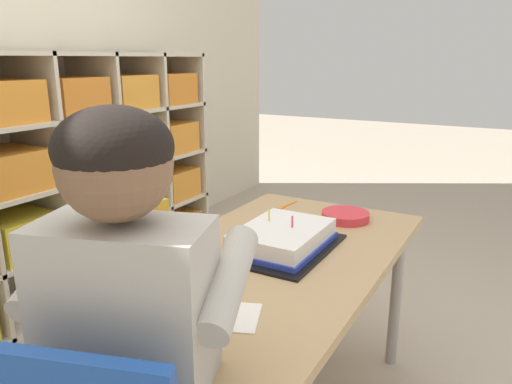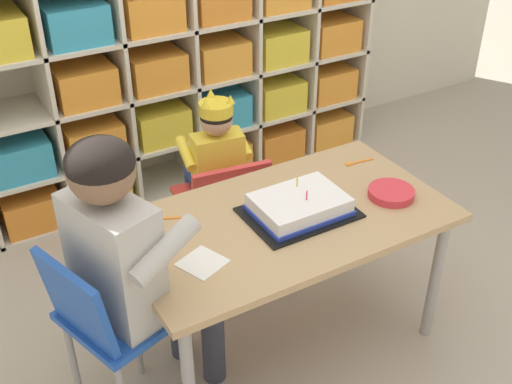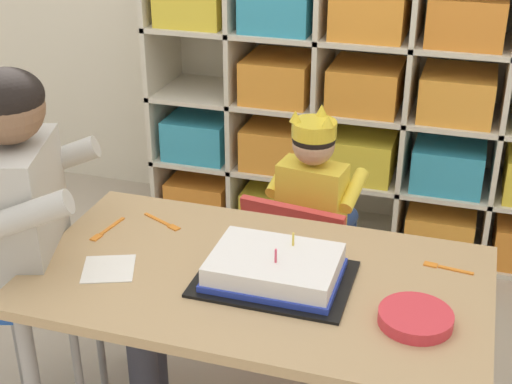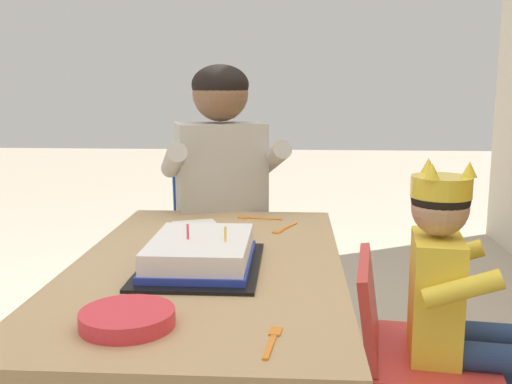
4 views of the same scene
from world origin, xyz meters
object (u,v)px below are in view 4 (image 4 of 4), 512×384
Objects in this scene: child_with_crown at (455,294)px; birthday_cake_on_tray at (201,255)px; paper_plate_stack at (127,318)px; fork_by_napkin at (257,218)px; classroom_chair_adult_side at (219,238)px; activity_table at (208,285)px; fork_near_child_seat at (284,229)px; adult_helper_seated at (225,187)px; fork_at_table_front_edge at (272,340)px; classroom_chair_blue at (408,350)px.

child_with_crown is 0.61m from birthday_cake_on_tray.
child_with_crown reaches higher than paper_plate_stack.
fork_by_napkin is (-0.88, 0.18, -0.01)m from paper_plate_stack.
paper_plate_stack is (0.36, -0.08, -0.02)m from birthday_cake_on_tray.
child_with_crown is at bearing -64.94° from classroom_chair_adult_side.
activity_table is 8.57× the size of fork_near_child_seat.
adult_helper_seated is at bearing -178.82° from birthday_cake_on_tray.
fork_at_table_front_edge is 0.79m from fork_near_child_seat.
activity_table is 0.42m from paper_plate_stack.
classroom_chair_adult_side is at bearing 90.00° from adult_helper_seated.
adult_helper_seated reaches higher than fork_by_napkin.
activity_table is at bearing -102.81° from classroom_chair_adult_side.
paper_plate_stack reaches higher than fork_near_child_seat.
activity_table is 6.81× the size of paper_plate_stack.
paper_plate_stack is at bearing -92.57° from fork_by_napkin.
classroom_chair_blue is 0.59m from fork_at_table_front_edge.
classroom_chair_blue is at bearing -66.20° from adult_helper_seated.
paper_plate_stack is 1.26× the size of fork_near_child_seat.
classroom_chair_blue is 0.89m from classroom_chair_adult_side.
fork_at_table_front_edge is at bearing -96.85° from adult_helper_seated.
birthday_cake_on_tray is at bearing 100.62° from child_with_crown.
paper_plate_stack is (0.98, -0.06, -0.07)m from adult_helper_seated.
classroom_chair_adult_side is at bearing -175.14° from activity_table.
paper_plate_stack is at bearing 127.32° from child_with_crown.
fork_at_table_front_edge is (1.14, 0.23, 0.13)m from classroom_chair_adult_side.
paper_plate_stack is (0.40, -0.58, 0.23)m from classroom_chair_blue.
child_with_crown is 0.87m from adult_helper_seated.
classroom_chair_adult_side reaches higher than classroom_chair_blue.
adult_helper_seated is at bearing 53.86° from child_with_crown.
classroom_chair_blue is at bearing -112.69° from fork_near_child_seat.
child_with_crown is 0.96m from classroom_chair_adult_side.
birthday_cake_on_tray is at bearing -106.49° from adult_helper_seated.
birthday_cake_on_tray reaches higher than fork_at_table_front_edge.
fork_near_child_seat is 0.16m from fork_by_napkin.
birthday_cake_on_tray is (0.74, 0.05, 0.15)m from classroom_chair_adult_side.
fork_at_table_front_edge is at bearing 20.96° from activity_table.
child_with_crown is 6.28× the size of fork_near_child_seat.
adult_helper_seated is 0.63m from birthday_cake_on_tray.
classroom_chair_blue is 4.16× the size of fork_by_napkin.
fork_by_napkin is at bearing 53.46° from child_with_crown.
child_with_crown is at bearing 142.87° from fork_at_table_front_edge.
child_with_crown is at bearing 119.50° from paper_plate_stack.
child_with_crown is at bearing -89.24° from classroom_chair_blue.
child_with_crown is at bearing 88.03° from activity_table.
classroom_chair_adult_side is 1.96× the size of birthday_cake_on_tray.
child_with_crown reaches higher than activity_table.
birthday_cake_on_tray reaches higher than classroom_chair_blue.
classroom_chair_blue is 0.83m from adult_helper_seated.
classroom_chair_adult_side is at bearing 50.54° from child_with_crown.
birthday_cake_on_tray is at bearing -11.19° from activity_table.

